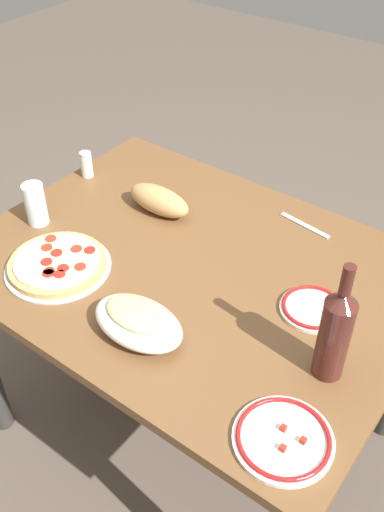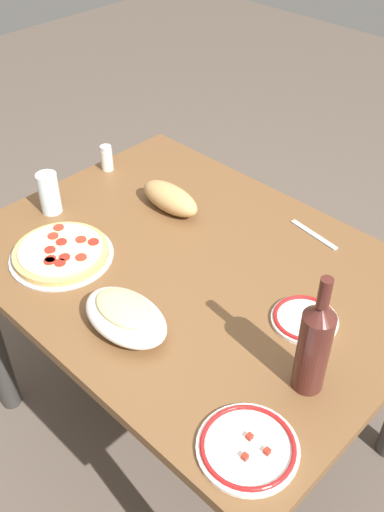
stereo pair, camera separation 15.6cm
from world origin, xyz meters
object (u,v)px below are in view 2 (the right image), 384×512
object	(u,v)px
dining_table	(192,298)
pepperoni_pizza	(61,253)
side_plate_near	(248,447)
wine_bottle	(314,345)
spice_shaker	(107,158)
water_glass	(49,193)
bread_loaf	(170,198)
baked_pasta_dish	(125,315)
side_plate_far	(305,319)

from	to	relation	value
dining_table	pepperoni_pizza	size ratio (longest dim) A/B	4.22
side_plate_near	wine_bottle	bearing A→B (deg)	-86.93
spice_shaker	water_glass	bearing A→B (deg)	103.88
side_plate_near	spice_shaker	distance (m)	1.13
bread_loaf	side_plate_near	bearing A→B (deg)	146.31
pepperoni_pizza	baked_pasta_dish	bearing A→B (deg)	171.63
side_plate_far	pepperoni_pizza	bearing A→B (deg)	23.05
wine_bottle	spice_shaker	world-z (taller)	wine_bottle
pepperoni_pizza	water_glass	bearing A→B (deg)	-28.85
pepperoni_pizza	water_glass	world-z (taller)	water_glass
water_glass	side_plate_near	size ratio (longest dim) A/B	0.63
bread_loaf	spice_shaker	size ratio (longest dim) A/B	2.45
wine_bottle	side_plate_far	xyz separation A→B (m)	(0.11, -0.15, -0.12)
wine_bottle	side_plate_far	bearing A→B (deg)	-52.93
dining_table	bread_loaf	distance (m)	0.32
side_plate_far	side_plate_near	bearing A→B (deg)	108.98
dining_table	pepperoni_pizza	world-z (taller)	pepperoni_pizza
water_glass	side_plate_near	bearing A→B (deg)	167.64
dining_table	spice_shaker	xyz separation A→B (m)	(0.55, -0.16, 0.17)
baked_pasta_dish	side_plate_far	xyz separation A→B (m)	(-0.30, -0.32, -0.03)
water_glass	side_plate_near	world-z (taller)	water_glass
pepperoni_pizza	baked_pasta_dish	distance (m)	0.33
baked_pasta_dish	dining_table	bearing A→B (deg)	-80.10
dining_table	side_plate_near	world-z (taller)	side_plate_near
dining_table	bread_loaf	bearing A→B (deg)	-31.50
bread_loaf	spice_shaker	xyz separation A→B (m)	(0.32, -0.02, 0.00)
pepperoni_pizza	side_plate_far	distance (m)	0.68
pepperoni_pizza	side_plate_near	world-z (taller)	pepperoni_pizza
pepperoni_pizza	bread_loaf	distance (m)	0.37
pepperoni_pizza	dining_table	bearing A→B (deg)	-140.93
pepperoni_pizza	bread_loaf	bearing A→B (deg)	-98.07
wine_bottle	water_glass	world-z (taller)	wine_bottle
water_glass	dining_table	bearing A→B (deg)	-166.29
dining_table	water_glass	distance (m)	0.53
wine_bottle	side_plate_near	world-z (taller)	wine_bottle
water_glass	bread_loaf	distance (m)	0.36
bread_loaf	side_plate_far	bearing A→B (deg)	169.95
side_plate_near	spice_shaker	world-z (taller)	spice_shaker
side_plate_near	baked_pasta_dish	bearing A→B (deg)	-6.70
pepperoni_pizza	spice_shaker	world-z (taller)	spice_shaker
side_plate_near	side_plate_far	distance (m)	0.39
water_glass	side_plate_near	xyz separation A→B (m)	(-0.95, 0.21, -0.06)
dining_table	side_plate_far	distance (m)	0.37
wine_bottle	baked_pasta_dish	bearing A→B (deg)	21.78
bread_loaf	dining_table	bearing A→B (deg)	148.50
side_plate_near	spice_shaker	bearing A→B (deg)	-25.30
side_plate_near	side_plate_far	xyz separation A→B (m)	(0.13, -0.37, 0.00)
dining_table	baked_pasta_dish	world-z (taller)	baked_pasta_dish
bread_loaf	wine_bottle	bearing A→B (deg)	159.84
side_plate_near	side_plate_far	size ratio (longest dim) A/B	1.26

